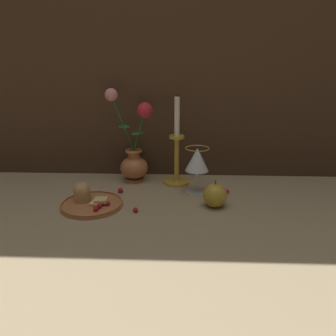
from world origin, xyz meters
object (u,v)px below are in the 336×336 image
at_px(wine_glass, 197,161).
at_px(apple_beside_vase, 215,195).
at_px(vase, 134,154).
at_px(candlestick, 177,157).
at_px(plate_with_pastries, 89,200).

relative_size(wine_glass, apple_beside_vase, 1.83).
xyz_separation_m(vase, apple_beside_vase, (0.29, -0.23, -0.07)).
bearing_deg(apple_beside_vase, candlestick, 121.39).
bearing_deg(wine_glass, plate_with_pastries, -159.46).
bearing_deg(plate_with_pastries, candlestick, 37.89).
relative_size(plate_with_pastries, wine_glass, 1.22).
xyz_separation_m(plate_with_pastries, wine_glass, (0.35, 0.13, 0.10)).
height_order(candlestick, apple_beside_vase, candlestick).
height_order(vase, plate_with_pastries, vase).
height_order(plate_with_pastries, wine_glass, wine_glass).
relative_size(plate_with_pastries, candlestick, 0.59).
relative_size(plate_with_pastries, apple_beside_vase, 2.24).
relative_size(vase, plate_with_pastries, 1.77).
relative_size(vase, candlestick, 1.05).
xyz_separation_m(wine_glass, apple_beside_vase, (0.05, -0.12, -0.08)).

